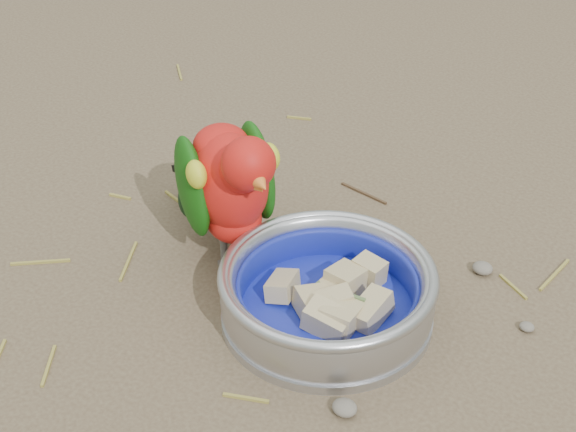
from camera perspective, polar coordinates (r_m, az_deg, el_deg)
The scene contains 6 objects.
ground at distance 0.89m, azimuth -4.75°, elevation -7.25°, with size 60.00×60.00×0.00m, color brown.
food_bowl at distance 0.90m, azimuth 2.52°, elevation -6.25°, with size 0.21×0.21×0.02m, color #B2B2BA.
bowl_wall at distance 0.88m, azimuth 2.57°, elevation -4.77°, with size 0.21×0.21×0.04m, color #B2B2BA, non-canonical shape.
fruit_wedges at distance 0.88m, azimuth 2.56°, elevation -5.12°, with size 0.13×0.13×0.03m, color tan, non-canonical shape.
lory_parrot at distance 0.93m, azimuth -3.74°, elevation 1.46°, with size 0.10×0.21×0.17m, color red, non-canonical shape.
ground_debris at distance 0.94m, azimuth -0.27°, elevation -4.44°, with size 0.90×0.80×0.01m, color olive, non-canonical shape.
Camera 1 is at (0.42, -0.52, 0.59)m, focal length 55.00 mm.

